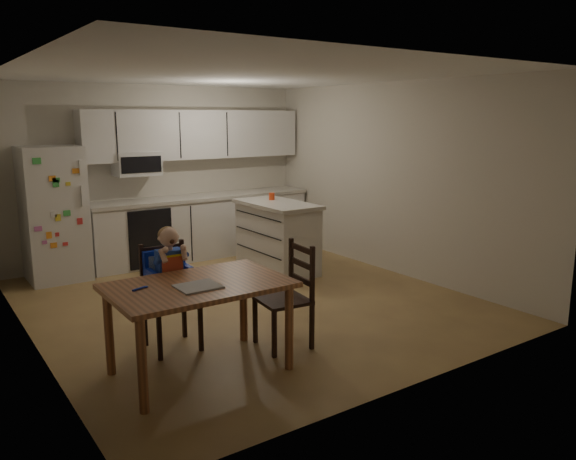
# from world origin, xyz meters

# --- Properties ---
(room) EXTENTS (4.52, 5.01, 2.51)m
(room) POSITION_xyz_m (0.00, 0.48, 1.25)
(room) COLOR olive
(room) RESTS_ON ground
(refrigerator) EXTENTS (0.72, 0.70, 1.70)m
(refrigerator) POSITION_xyz_m (-1.55, 2.15, 0.85)
(refrigerator) COLOR silver
(refrigerator) RESTS_ON ground
(kitchen_run) EXTENTS (3.37, 0.62, 2.15)m
(kitchen_run) POSITION_xyz_m (0.50, 2.24, 0.88)
(kitchen_run) COLOR silver
(kitchen_run) RESTS_ON ground
(kitchen_island) EXTENTS (0.66, 1.27, 0.94)m
(kitchen_island) POSITION_xyz_m (1.00, 0.89, 0.47)
(kitchen_island) COLOR silver
(kitchen_island) RESTS_ON ground
(red_cup) EXTENTS (0.08, 0.08, 0.10)m
(red_cup) POSITION_xyz_m (1.07, 1.13, 0.98)
(red_cup) COLOR red
(red_cup) RESTS_ON kitchen_island
(dining_table) EXTENTS (1.41, 0.91, 0.75)m
(dining_table) POSITION_xyz_m (-1.23, -1.34, 0.65)
(dining_table) COLOR brown
(dining_table) RESTS_ON ground
(napkin) EXTENTS (0.32, 0.28, 0.01)m
(napkin) POSITION_xyz_m (-1.28, -1.44, 0.76)
(napkin) COLOR #BCBCC1
(napkin) RESTS_ON dining_table
(toddler_spoon) EXTENTS (0.12, 0.06, 0.02)m
(toddler_spoon) POSITION_xyz_m (-1.68, -1.24, 0.76)
(toddler_spoon) COLOR #112AC0
(toddler_spoon) RESTS_ON dining_table
(chair_booster) EXTENTS (0.43, 0.43, 1.12)m
(chair_booster) POSITION_xyz_m (-1.23, -0.72, 0.67)
(chair_booster) COLOR black
(chair_booster) RESTS_ON ground
(chair_side) EXTENTS (0.46, 0.46, 0.95)m
(chair_side) POSITION_xyz_m (-0.28, -1.30, 0.54)
(chair_side) COLOR black
(chair_side) RESTS_ON ground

